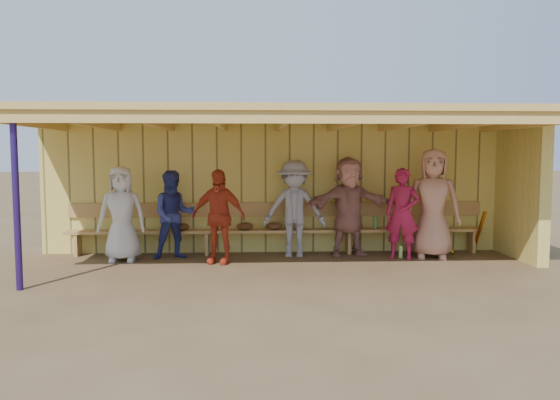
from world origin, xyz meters
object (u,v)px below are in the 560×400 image
object	(u,v)px
player_h	(433,203)
bench	(278,225)
player_c	(174,215)
player_d	(218,216)
player_e	(294,209)
player_b	(122,214)
player_f	(349,206)
player_g	(402,213)

from	to	relation	value
player_h	bench	size ratio (longest dim) A/B	0.25
player_c	player_d	size ratio (longest dim) A/B	0.98
player_c	player_e	distance (m)	2.11
player_c	player_e	world-z (taller)	player_e
player_b	player_c	distance (m)	0.87
player_f	bench	xyz separation A→B (m)	(-1.25, 0.31, -0.36)
player_e	player_h	xyz separation A→B (m)	(2.40, -0.26, 0.11)
player_b	player_h	bearing A→B (deg)	-1.59
player_b	player_d	world-z (taller)	player_b
player_b	player_h	world-z (taller)	player_h
bench	player_c	bearing A→B (deg)	-167.14
bench	player_e	bearing A→B (deg)	-47.73
player_g	bench	size ratio (longest dim) A/B	0.21
player_f	player_g	xyz separation A→B (m)	(0.88, -0.31, -0.10)
bench	player_g	bearing A→B (deg)	-16.08
player_g	player_h	bearing A→B (deg)	27.30
player_g	bench	bearing A→B (deg)	-173.72
player_f	player_g	size ratio (longest dim) A/B	1.12
player_f	player_g	bearing A→B (deg)	-29.78
player_f	bench	distance (m)	1.34
player_b	player_g	size ratio (longest dim) A/B	1.02
player_b	player_f	xyz separation A→B (m)	(3.94, 0.28, 0.08)
player_h	player_e	bearing A→B (deg)	-171.98
player_d	bench	xyz separation A→B (m)	(1.03, 0.84, -0.26)
player_f	player_h	world-z (taller)	player_h
player_g	player_e	bearing A→B (deg)	-167.10
player_c	player_h	size ratio (longest dim) A/B	0.80
player_g	player_h	distance (m)	0.58
player_b	player_f	world-z (taller)	player_f
player_b	bench	xyz separation A→B (m)	(2.68, 0.59, -0.28)
player_f	player_e	bearing A→B (deg)	169.62
player_e	player_f	distance (m)	0.98
player_c	bench	size ratio (longest dim) A/B	0.20
player_b	player_e	xyz separation A→B (m)	(2.96, 0.28, 0.04)
player_e	bench	xyz separation A→B (m)	(-0.28, 0.31, -0.33)
player_b	player_f	bearing A→B (deg)	2.30
player_e	player_f	xyz separation A→B (m)	(0.98, 0.00, 0.03)
player_c	bench	bearing A→B (deg)	0.14
player_c	player_f	distance (m)	3.09
player_c	player_h	bearing A→B (deg)	-14.62
player_e	player_g	bearing A→B (deg)	-4.19
bench	player_h	bearing A→B (deg)	-11.94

